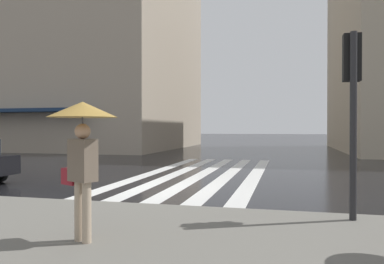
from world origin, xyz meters
The scene contains 5 objects.
ground_plane centered at (0.00, 0.00, 0.00)m, with size 220.00×220.00×0.00m, color black.
zebra_crossing centered at (4.00, -0.86, 0.00)m, with size 13.00×4.50×0.01m.
haussmann_block_mid centered at (21.37, 17.30, 10.20)m, with size 18.95×24.33×20.83m.
traffic_signal_post centered at (-3.39, -5.11, 2.54)m, with size 0.44×0.30×3.31m.
pedestrian_with_floral_umbrella centered at (-5.80, -1.15, 1.73)m, with size 0.98×0.98×1.99m.
Camera 1 is at (-10.64, -3.96, 1.76)m, focal length 35.45 mm.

